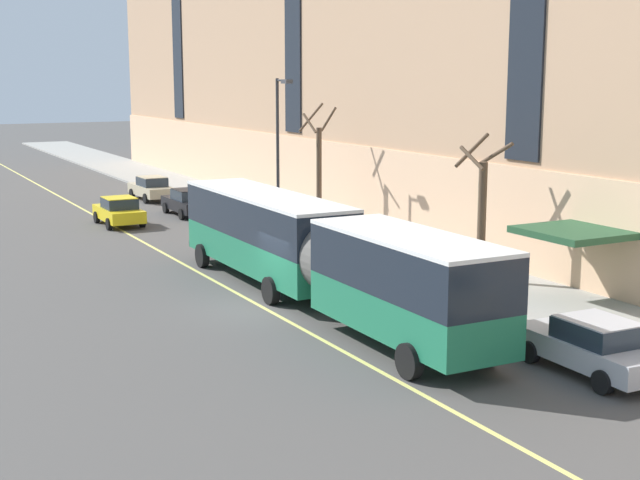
{
  "coord_description": "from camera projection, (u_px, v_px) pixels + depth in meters",
  "views": [
    {
      "loc": [
        -12.45,
        -27.69,
        8.03
      ],
      "look_at": [
        3.38,
        2.01,
        1.8
      ],
      "focal_mm": 50.0,
      "sensor_mm": 36.0,
      "label": 1
    }
  ],
  "objects": [
    {
      "name": "ground_plane",
      "position": [
        262.0,
        308.0,
        31.24
      ],
      "size": [
        260.0,
        260.0,
        0.0
      ],
      "primitive_type": "plane",
      "color": "#4C4947"
    },
    {
      "name": "sidewalk",
      "position": [
        423.0,
        265.0,
        37.94
      ],
      "size": [
        5.31,
        160.0,
        0.15
      ],
      "primitive_type": "cube",
      "color": "#9E9B93",
      "rests_on": "ground"
    },
    {
      "name": "city_bus",
      "position": [
        315.0,
        249.0,
        31.11
      ],
      "size": [
        2.99,
        19.44,
        3.52
      ],
      "color": "#1E704C",
      "rests_on": "ground"
    },
    {
      "name": "parked_car_black_0",
      "position": [
        188.0,
        202.0,
        51.73
      ],
      "size": [
        1.94,
        4.55,
        1.56
      ],
      "color": "black",
      "rests_on": "ground"
    },
    {
      "name": "parked_car_silver_2",
      "position": [
        439.0,
        293.0,
        30.13
      ],
      "size": [
        2.05,
        4.67,
        1.56
      ],
      "color": "#B7B7BC",
      "rests_on": "ground"
    },
    {
      "name": "parked_car_champagne_3",
      "position": [
        337.0,
        255.0,
        36.56
      ],
      "size": [
        2.08,
        4.49,
        1.56
      ],
      "color": "#BCAD89",
      "rests_on": "ground"
    },
    {
      "name": "parked_car_navy_4",
      "position": [
        273.0,
        231.0,
        42.13
      ],
      "size": [
        2.0,
        4.66,
        1.56
      ],
      "color": "navy",
      "rests_on": "ground"
    },
    {
      "name": "parked_car_champagne_5",
      "position": [
        151.0,
        188.0,
        58.16
      ],
      "size": [
        2.01,
        4.58,
        1.56
      ],
      "color": "#BCAD89",
      "rests_on": "ground"
    },
    {
      "name": "parked_car_silver_6",
      "position": [
        592.0,
        346.0,
        24.22
      ],
      "size": [
        2.12,
        4.61,
        1.56
      ],
      "color": "#B7B7BC",
      "rests_on": "ground"
    },
    {
      "name": "taxi_cab",
      "position": [
        119.0,
        211.0,
        48.31
      ],
      "size": [
        2.03,
        4.22,
        1.56
      ],
      "color": "yellow",
      "rests_on": "ground"
    },
    {
      "name": "street_tree_mid_block",
      "position": [
        481.0,
        209.0,
        34.32
      ],
      "size": [
        1.82,
        1.71,
        5.68
      ],
      "color": "brown",
      "rests_on": "sidewalk"
    },
    {
      "name": "street_tree_far_uptown",
      "position": [
        319.0,
        169.0,
        45.86
      ],
      "size": [
        1.59,
        1.53,
        6.49
      ],
      "color": "brown",
      "rests_on": "sidewalk"
    },
    {
      "name": "street_lamp",
      "position": [
        279.0,
        140.0,
        44.61
      ],
      "size": [
        0.36,
        1.48,
        7.74
      ],
      "color": "#2D2D30",
      "rests_on": "sidewalk"
    },
    {
      "name": "fire_hydrant",
      "position": [
        343.0,
        248.0,
        39.55
      ],
      "size": [
        0.42,
        0.24,
        0.72
      ],
      "color": "red",
      "rests_on": "sidewalk"
    },
    {
      "name": "lane_centerline",
      "position": [
        230.0,
        290.0,
        33.86
      ],
      "size": [
        0.16,
        140.0,
        0.01
      ],
      "primitive_type": "cube",
      "color": "#E0D66B",
      "rests_on": "ground"
    }
  ]
}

